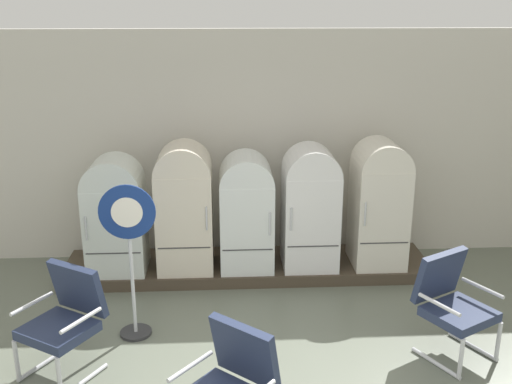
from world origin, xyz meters
name	(u,v)px	position (x,y,z in m)	size (l,w,h in m)	color
back_wall	(245,145)	(0.00, 3.66, 1.47)	(11.76, 0.12, 2.91)	beige
display_plinth	(247,266)	(0.00, 3.02, 0.07)	(4.49, 0.95, 0.14)	#44392B
refrigerator_0	(115,212)	(-1.55, 2.89, 0.87)	(0.68, 0.62, 1.39)	silver
refrigerator_1	(184,204)	(-0.74, 2.91, 0.95)	(0.65, 0.66, 1.53)	beige
refrigerator_2	(246,208)	(-0.01, 2.93, 0.87)	(0.63, 0.70, 1.39)	white
refrigerator_3	(310,204)	(0.75, 2.90, 0.92)	(0.65, 0.65, 1.48)	white
refrigerator_4	(379,199)	(1.58, 2.92, 0.96)	(0.62, 0.70, 1.54)	silver
armchair_left	(65,316)	(-1.71, 1.05, 0.55)	(0.82, 0.84, 0.99)	silver
armchair_right	(452,300)	(1.84, 1.14, 0.55)	(0.81, 0.84, 0.99)	silver
sign_stand	(130,257)	(-1.19, 1.62, 0.86)	(0.54, 0.32, 1.60)	#2D2D30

